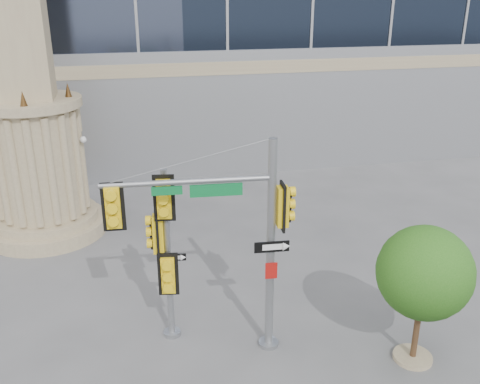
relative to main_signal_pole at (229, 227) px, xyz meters
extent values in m
plane|color=#545456|center=(0.63, -0.59, -3.46)|extent=(120.00, 120.00, 0.00)
cylinder|color=gray|center=(-5.37, 8.41, -3.21)|extent=(4.40, 4.40, 0.50)
cylinder|color=gray|center=(-5.37, 8.41, -2.81)|extent=(3.80, 3.80, 0.30)
cylinder|color=gray|center=(-5.37, 8.41, -0.66)|extent=(3.00, 3.00, 4.00)
cylinder|color=gray|center=(-5.37, 8.41, 1.49)|extent=(3.50, 3.50, 0.30)
cone|color=#472D14|center=(-4.07, 8.41, 1.89)|extent=(0.24, 0.24, 0.50)
cylinder|color=slate|center=(1.00, -0.07, -3.40)|extent=(0.52, 0.52, 0.11)
cylinder|color=slate|center=(1.00, -0.07, -0.67)|extent=(0.20, 0.20, 5.58)
cylinder|color=slate|center=(-0.94, 0.07, 1.19)|extent=(3.90, 0.40, 0.13)
cube|color=#0C6B31|center=(-0.30, 0.00, 0.96)|extent=(1.21, 0.12, 0.30)
cube|color=yellow|center=(-2.61, 0.19, 0.68)|extent=(0.53, 0.30, 1.16)
cube|color=yellow|center=(1.26, -0.09, 0.45)|extent=(0.30, 0.53, 1.16)
cube|color=black|center=(1.00, -0.20, -0.53)|extent=(0.86, 0.09, 0.28)
cube|color=#A7120F|center=(1.00, -0.20, -1.18)|extent=(0.30, 0.05, 0.43)
cylinder|color=slate|center=(-1.41, 0.91, -3.40)|extent=(0.45, 0.45, 0.11)
cylinder|color=slate|center=(-1.41, 0.91, -1.10)|extent=(0.17, 0.17, 4.70)
cube|color=yellow|center=(-1.44, 0.71, 0.59)|extent=(0.55, 0.34, 1.18)
cube|color=yellow|center=(-1.61, 0.94, -0.45)|extent=(0.34, 0.55, 1.18)
cube|color=yellow|center=(-1.44, 0.71, -1.48)|extent=(0.55, 0.34, 1.18)
cube|color=black|center=(-1.26, 0.77, -1.06)|extent=(0.58, 0.12, 0.19)
cylinder|color=gray|center=(4.39, -1.39, -3.40)|extent=(0.97, 0.97, 0.11)
cylinder|color=#382314|center=(4.39, -1.39, -2.49)|extent=(0.15, 0.15, 1.94)
sphere|color=#215C15|center=(4.39, -1.39, -0.98)|extent=(2.26, 2.26, 2.26)
sphere|color=#215C15|center=(4.88, -1.12, -1.30)|extent=(1.40, 1.40, 1.40)
sphere|color=#215C15|center=(4.02, -1.66, -1.25)|extent=(1.18, 1.18, 1.18)
camera|label=1|loc=(-2.21, -11.20, 5.32)|focal=40.00mm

